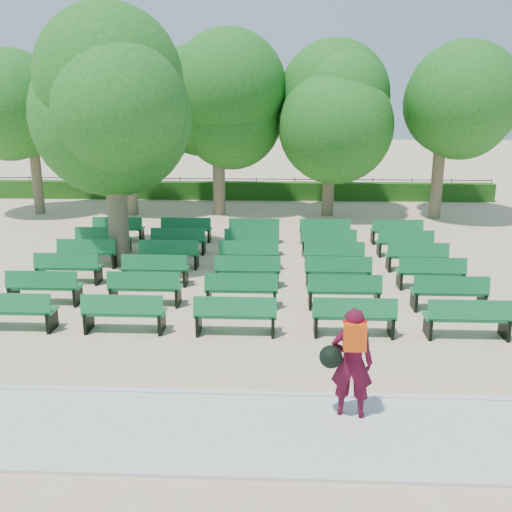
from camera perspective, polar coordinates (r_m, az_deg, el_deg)
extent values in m
plane|color=#D0AD89|center=(16.09, -5.84, -2.76)|extent=(120.00, 120.00, 0.00)
cube|color=silver|center=(9.47, -12.56, -16.62)|extent=(30.00, 2.20, 0.06)
cube|color=silver|center=(10.42, -10.92, -13.23)|extent=(30.00, 0.12, 0.10)
cube|color=#1E5115|center=(29.57, -1.94, 6.55)|extent=(26.00, 0.70, 0.90)
cube|color=#136E36|center=(16.54, -0.72, -0.55)|extent=(1.82, 0.58, 0.06)
cube|color=#136E36|center=(16.27, -0.77, 0.10)|extent=(1.81, 0.22, 0.42)
cylinder|color=brown|center=(18.03, -13.67, 4.43)|extent=(0.62, 0.62, 3.40)
ellipsoid|color=#206A1D|center=(17.73, -14.30, 14.01)|extent=(4.76, 4.76, 4.28)
imported|color=#480A1D|center=(9.29, 9.57, -10.47)|extent=(0.73, 0.54, 1.83)
cube|color=#D9410B|center=(8.88, 9.88, -8.00)|extent=(0.34, 0.17, 0.43)
sphere|color=black|center=(9.14, 7.49, -9.96)|extent=(0.37, 0.37, 0.37)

